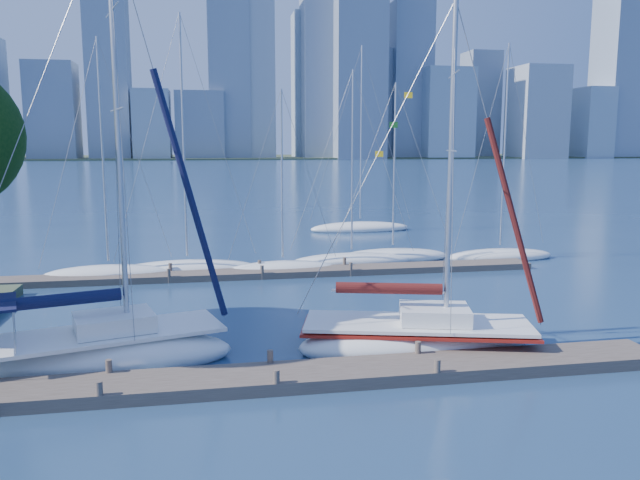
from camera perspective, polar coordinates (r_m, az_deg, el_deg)
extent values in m
plane|color=navy|center=(19.91, -4.29, -13.03)|extent=(700.00, 700.00, 0.00)
cube|color=#4A3E36|center=(19.84, -4.29, -12.49)|extent=(26.00, 2.00, 0.40)
cube|color=#4A3E36|center=(35.35, -3.81, -3.00)|extent=(30.00, 1.80, 0.36)
cube|color=#38472D|center=(338.48, -10.08, 7.41)|extent=(800.00, 100.00, 1.50)
ellipsoid|color=white|center=(22.80, -19.76, -9.96)|extent=(9.54, 5.33, 1.59)
cube|color=white|center=(22.58, -19.86, -8.17)|extent=(8.84, 4.92, 0.13)
cube|color=white|center=(22.55, -18.29, -7.13)|extent=(2.98, 2.55, 0.58)
cylinder|color=silver|center=(21.79, -18.00, 9.50)|extent=(0.19, 0.19, 13.52)
cylinder|color=silver|center=(22.19, -22.83, -5.36)|extent=(4.17, 1.27, 0.11)
cylinder|color=#101137|center=(22.17, -22.84, -5.10)|extent=(3.92, 1.48, 0.42)
ellipsoid|color=white|center=(23.21, 8.83, -9.22)|extent=(9.16, 5.00, 1.53)
cube|color=white|center=(23.00, 8.87, -7.53)|extent=(8.48, 4.61, 0.12)
cube|color=white|center=(22.96, 10.43, -6.68)|extent=(2.84, 2.42, 0.56)
cylinder|color=silver|center=(22.21, 11.86, 6.54)|extent=(0.18, 0.18, 11.15)
cylinder|color=silver|center=(22.64, 6.30, -4.67)|extent=(4.02, 1.16, 0.10)
cylinder|color=#43130E|center=(22.62, 6.30, -4.42)|extent=(3.78, 1.37, 0.41)
cube|color=maroon|center=(23.05, 8.86, -7.95)|extent=(8.69, 4.77, 0.10)
ellipsoid|color=white|center=(36.62, -18.72, -3.01)|extent=(7.44, 4.47, 1.09)
cylinder|color=silver|center=(35.91, -19.26, 7.65)|extent=(0.12, 0.12, 11.99)
ellipsoid|color=white|center=(36.90, -12.00, -2.64)|extent=(8.35, 3.51, 1.10)
cylinder|color=silver|center=(36.19, -12.39, 9.14)|extent=(0.12, 0.12, 13.47)
ellipsoid|color=white|center=(36.34, -3.41, -2.67)|extent=(6.30, 1.96, 0.98)
cylinder|color=silver|center=(35.66, -3.49, 5.98)|extent=(0.11, 0.11, 9.53)
ellipsoid|color=white|center=(38.65, 2.91, -1.96)|extent=(7.87, 3.57, 1.05)
cylinder|color=silver|center=(37.98, 2.98, 7.20)|extent=(0.11, 0.11, 10.78)
ellipsoid|color=white|center=(40.26, 6.66, -1.56)|extent=(7.68, 4.22, 1.11)
cylinder|color=silver|center=(39.63, 6.81, 6.81)|extent=(0.12, 0.12, 10.12)
ellipsoid|color=white|center=(41.92, 16.11, -1.45)|extent=(7.50, 3.74, 1.04)
cylinder|color=silver|center=(41.29, 16.53, 8.21)|extent=(0.11, 0.11, 12.57)
ellipsoid|color=white|center=(53.52, 3.70, 1.07)|extent=(8.78, 3.03, 1.18)
cylinder|color=silver|center=(53.04, 3.78, 9.68)|extent=(0.13, 0.13, 14.31)
cube|color=slate|center=(313.67, -23.23, 10.75)|extent=(21.21, 17.63, 43.78)
cube|color=#97A2B5|center=(331.15, -18.54, 10.16)|extent=(14.97, 17.61, 35.74)
cube|color=#7E8FA3|center=(304.39, -15.08, 10.12)|extent=(16.50, 19.81, 31.98)
cube|color=slate|center=(305.20, -10.92, 10.23)|extent=(22.45, 16.86, 31.66)
cube|color=#97A2B5|center=(310.28, -6.17, 14.45)|extent=(20.20, 14.99, 76.47)
cube|color=#7E8FA3|center=(328.77, -0.88, 13.83)|extent=(17.62, 17.46, 72.42)
cube|color=slate|center=(307.95, 3.58, 15.70)|extent=(23.86, 18.95, 88.96)
cube|color=#97A2B5|center=(327.29, 6.41, 12.17)|extent=(15.03, 17.11, 53.86)
cube|color=#7E8FA3|center=(320.71, 11.44, 11.24)|extent=(24.07, 18.80, 44.00)
cube|color=slate|center=(360.75, 14.40, 11.85)|extent=(17.37, 17.52, 56.60)
cube|color=#97A2B5|center=(340.86, 19.20, 10.92)|extent=(23.56, 23.94, 45.71)
cube|color=#7E8FA3|center=(356.57, 23.47, 9.77)|extent=(15.25, 21.38, 35.77)
cube|color=slate|center=(371.68, 25.99, 13.28)|extent=(25.33, 23.60, 84.10)
cube|color=slate|center=(315.45, -18.94, 17.53)|extent=(18.53, 18.00, 115.59)
cube|color=slate|center=(311.10, -8.37, 15.95)|extent=(19.16, 18.00, 93.25)
cube|color=slate|center=(316.84, 0.14, 17.01)|extent=(19.12, 18.00, 105.27)
cube|color=slate|center=(326.24, 8.18, 14.12)|extent=(19.78, 18.00, 76.29)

